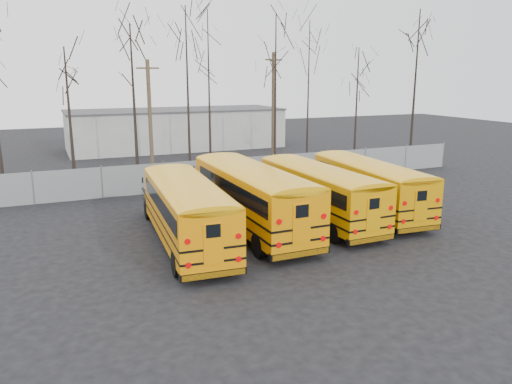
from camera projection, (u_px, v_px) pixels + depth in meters
name	position (u px, v px, depth m)	size (l,w,h in m)	color
ground	(304.00, 237.00, 24.15)	(120.00, 120.00, 0.00)	black
fence	(221.00, 173.00, 34.64)	(40.00, 0.04, 2.00)	gray
distant_building	(176.00, 129.00, 53.05)	(22.00, 8.00, 4.00)	#B8B8B3
bus_a	(186.00, 207.00, 22.62)	(3.31, 11.24, 3.11)	black
bus_b	(250.00, 192.00, 24.82)	(2.80, 11.95, 3.34)	black
bus_c	(317.00, 189.00, 26.36)	(2.63, 10.95, 3.05)	black
bus_d	(367.00, 182.00, 27.98)	(3.30, 10.96, 3.02)	black
utility_pole_left	(150.00, 122.00, 34.55)	(1.49, 0.61, 8.67)	#4F402C
utility_pole_right	(273.00, 107.00, 43.35)	(1.69, 0.46, 9.53)	#473728
tree_2	(70.00, 119.00, 33.57)	(0.26, 0.26, 9.46)	black
tree_3	(134.00, 107.00, 34.32)	(0.26, 0.26, 10.99)	black
tree_4	(188.00, 97.00, 34.85)	(0.26, 0.26, 12.22)	black
tree_5	(209.00, 94.00, 38.75)	(0.26, 0.26, 12.45)	black
tree_6	(275.00, 97.00, 37.64)	(0.26, 0.26, 12.04)	black
tree_7	(308.00, 95.00, 41.96)	(0.26, 0.26, 12.04)	black
tree_8	(356.00, 108.00, 42.14)	(0.26, 0.26, 9.85)	black
tree_9	(415.00, 89.00, 42.27)	(0.26, 0.26, 12.93)	black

